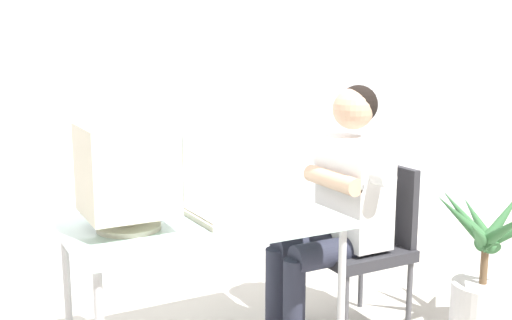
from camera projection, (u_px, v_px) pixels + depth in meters
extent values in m
cube|color=silver|center=(158.00, 46.00, 3.98)|extent=(8.00, 0.10, 3.00)
cylinder|color=#B7B7BC|center=(341.00, 300.00, 2.82)|extent=(0.04, 0.04, 0.71)
cylinder|color=#B7B7BC|center=(68.00, 297.00, 2.85)|extent=(0.04, 0.04, 0.71)
cylinder|color=#B7B7BC|center=(274.00, 259.00, 3.36)|extent=(0.04, 0.04, 0.71)
cube|color=silver|center=(203.00, 222.00, 2.77)|extent=(1.23, 0.74, 0.03)
cylinder|color=beige|center=(129.00, 227.00, 2.62)|extent=(0.27, 0.27, 0.02)
cylinder|color=beige|center=(129.00, 219.00, 2.62)|extent=(0.06, 0.06, 0.05)
cube|color=beige|center=(127.00, 169.00, 2.58)|extent=(0.37, 0.35, 0.38)
cube|color=black|center=(169.00, 165.00, 2.66)|extent=(0.01, 0.30, 0.31)
cube|color=beige|center=(208.00, 215.00, 2.80)|extent=(0.17, 0.45, 0.02)
cube|color=beige|center=(207.00, 212.00, 2.80)|extent=(0.15, 0.40, 0.01)
cylinder|color=#4C4C51|center=(346.00, 314.00, 3.02)|extent=(0.03, 0.03, 0.41)
cylinder|color=#4C4C51|center=(409.00, 298.00, 3.21)|extent=(0.03, 0.03, 0.41)
cylinder|color=#4C4C51|center=(301.00, 286.00, 3.38)|extent=(0.03, 0.03, 0.41)
cylinder|color=#4C4C51|center=(361.00, 273.00, 3.56)|extent=(0.03, 0.03, 0.41)
cube|color=#2D2D33|center=(355.00, 250.00, 3.25)|extent=(0.47, 0.47, 0.06)
cube|color=#2D2D33|center=(389.00, 202.00, 3.31)|extent=(0.04, 0.42, 0.42)
cube|color=silver|center=(354.00, 190.00, 3.18)|extent=(0.22, 0.40, 0.56)
sphere|color=tan|center=(353.00, 109.00, 3.09)|extent=(0.21, 0.21, 0.21)
sphere|color=black|center=(358.00, 105.00, 3.10)|extent=(0.20, 0.20, 0.20)
cylinder|color=#262838|center=(330.00, 253.00, 3.06)|extent=(0.41, 0.14, 0.14)
cylinder|color=#262838|center=(310.00, 243.00, 3.22)|extent=(0.41, 0.14, 0.14)
cylinder|color=#262838|center=(294.00, 307.00, 3.01)|extent=(0.11, 0.11, 0.49)
cylinder|color=#262838|center=(276.00, 294.00, 3.17)|extent=(0.11, 0.11, 0.49)
cylinder|color=silver|center=(380.00, 176.00, 2.95)|extent=(0.09, 0.14, 0.09)
cylinder|color=silver|center=(326.00, 161.00, 3.35)|extent=(0.09, 0.14, 0.09)
cylinder|color=tan|center=(332.00, 180.00, 3.10)|extent=(0.09, 0.40, 0.09)
cylinder|color=silver|center=(481.00, 306.00, 3.31)|extent=(0.32, 0.32, 0.25)
cylinder|color=brown|center=(484.00, 263.00, 3.27)|extent=(0.04, 0.04, 0.23)
cone|color=#366A3C|center=(503.00, 218.00, 3.28)|extent=(0.34, 0.09, 0.35)
cone|color=#366A3C|center=(478.00, 222.00, 3.38)|extent=(0.23, 0.39, 0.28)
cone|color=#366A3C|center=(466.00, 218.00, 3.33)|extent=(0.12, 0.38, 0.32)
cone|color=#366A3C|center=(464.00, 222.00, 3.22)|extent=(0.34, 0.22, 0.36)
cone|color=#366A3C|center=(478.00, 235.00, 3.12)|extent=(0.38, 0.26, 0.29)
cone|color=#366A3C|center=(504.00, 230.00, 3.11)|extent=(0.12, 0.37, 0.33)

